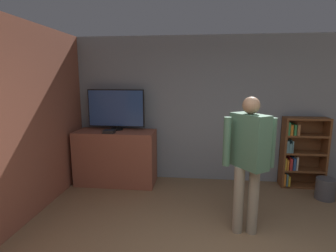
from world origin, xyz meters
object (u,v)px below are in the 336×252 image
Objects in this scene: person at (248,154)px; game_console at (109,132)px; television at (116,109)px; waste_bin at (325,189)px; bookshelf at (300,152)px.

game_console is at bearing -154.50° from person.
television is at bearing 80.55° from game_console.
game_console is 2.46m from person.
person is (2.15, -1.20, 0.01)m from game_console.
television reaches higher than waste_bin.
waste_bin is (3.61, -0.10, -0.85)m from game_console.
person is (2.10, -1.49, -0.34)m from television.
waste_bin is at bearing -1.56° from game_console.
bookshelf is at bearing 6.86° from game_console.
waste_bin is (0.26, -0.50, -0.46)m from bookshelf.
person is at bearing -35.29° from television.
television is 3.03× the size of waste_bin.
television is 2.60m from person.
television reaches higher than person.
game_console reaches higher than waste_bin.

